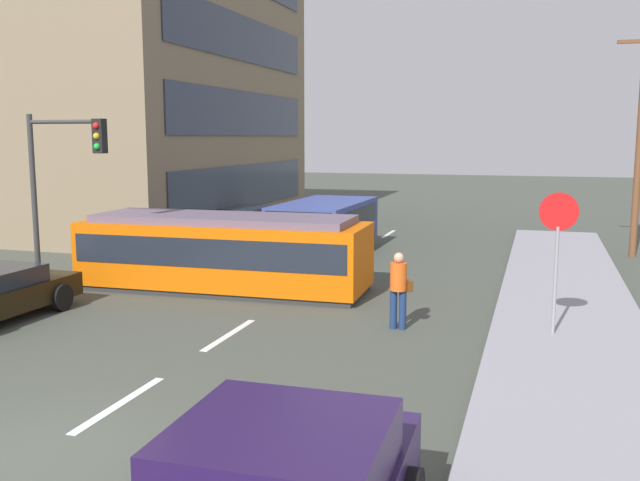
{
  "coord_description": "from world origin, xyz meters",
  "views": [
    {
      "loc": [
        6.07,
        -6.89,
        4.11
      ],
      "look_at": [
        0.78,
        9.82,
        1.49
      ],
      "focal_mm": 39.12,
      "sensor_mm": 36.0,
      "label": 1
    }
  ],
  "objects_px": {
    "traffic_light_mast": "(62,171)",
    "utility_pole_mid": "(640,137)",
    "streetcar_tram": "(224,251)",
    "parked_sedan_far": "(179,240)",
    "pedestrian_crossing": "(399,286)",
    "stop_sign": "(558,234)",
    "city_bus": "(325,224)",
    "parked_sedan_furthest": "(248,220)"
  },
  "relations": [
    {
      "from": "streetcar_tram",
      "to": "parked_sedan_far",
      "type": "xyz_separation_m",
      "value": [
        -3.55,
        3.96,
        -0.43
      ]
    },
    {
      "from": "parked_sedan_far",
      "to": "stop_sign",
      "type": "distance_m",
      "value": 13.65
    },
    {
      "from": "city_bus",
      "to": "pedestrian_crossing",
      "type": "distance_m",
      "value": 9.91
    },
    {
      "from": "pedestrian_crossing",
      "to": "stop_sign",
      "type": "bearing_deg",
      "value": 1.43
    },
    {
      "from": "parked_sedan_far",
      "to": "utility_pole_mid",
      "type": "bearing_deg",
      "value": 18.94
    },
    {
      "from": "streetcar_tram",
      "to": "utility_pole_mid",
      "type": "distance_m",
      "value": 14.7
    },
    {
      "from": "parked_sedan_far",
      "to": "traffic_light_mast",
      "type": "bearing_deg",
      "value": -88.72
    },
    {
      "from": "pedestrian_crossing",
      "to": "parked_sedan_far",
      "type": "height_order",
      "value": "pedestrian_crossing"
    },
    {
      "from": "stop_sign",
      "to": "pedestrian_crossing",
      "type": "bearing_deg",
      "value": -178.57
    },
    {
      "from": "pedestrian_crossing",
      "to": "traffic_light_mast",
      "type": "xyz_separation_m",
      "value": [
        -8.68,
        0.34,
        2.31
      ]
    },
    {
      "from": "city_bus",
      "to": "stop_sign",
      "type": "distance_m",
      "value": 11.67
    },
    {
      "from": "pedestrian_crossing",
      "to": "utility_pole_mid",
      "type": "relative_size",
      "value": 0.21
    },
    {
      "from": "parked_sedan_far",
      "to": "parked_sedan_furthest",
      "type": "height_order",
      "value": "same"
    },
    {
      "from": "city_bus",
      "to": "parked_sedan_far",
      "type": "distance_m",
      "value": 5.06
    },
    {
      "from": "parked_sedan_far",
      "to": "utility_pole_mid",
      "type": "xyz_separation_m",
      "value": [
        14.75,
        5.06,
        3.48
      ]
    },
    {
      "from": "pedestrian_crossing",
      "to": "parked_sedan_furthest",
      "type": "relative_size",
      "value": 0.36
    },
    {
      "from": "pedestrian_crossing",
      "to": "parked_sedan_far",
      "type": "distance_m",
      "value": 10.91
    },
    {
      "from": "traffic_light_mast",
      "to": "city_bus",
      "type": "bearing_deg",
      "value": 63.44
    },
    {
      "from": "pedestrian_crossing",
      "to": "stop_sign",
      "type": "relative_size",
      "value": 0.58
    },
    {
      "from": "city_bus",
      "to": "parked_sedan_furthest",
      "type": "relative_size",
      "value": 1.19
    },
    {
      "from": "parked_sedan_far",
      "to": "utility_pole_mid",
      "type": "relative_size",
      "value": 0.54
    },
    {
      "from": "streetcar_tram",
      "to": "traffic_light_mast",
      "type": "bearing_deg",
      "value": -148.1
    },
    {
      "from": "pedestrian_crossing",
      "to": "traffic_light_mast",
      "type": "bearing_deg",
      "value": 177.77
    },
    {
      "from": "pedestrian_crossing",
      "to": "utility_pole_mid",
      "type": "xyz_separation_m",
      "value": [
        5.94,
        11.49,
        3.16
      ]
    },
    {
      "from": "pedestrian_crossing",
      "to": "parked_sedan_far",
      "type": "bearing_deg",
      "value": 143.9
    },
    {
      "from": "streetcar_tram",
      "to": "utility_pole_mid",
      "type": "height_order",
      "value": "utility_pole_mid"
    },
    {
      "from": "streetcar_tram",
      "to": "parked_sedan_far",
      "type": "height_order",
      "value": "streetcar_tram"
    },
    {
      "from": "pedestrian_crossing",
      "to": "stop_sign",
      "type": "xyz_separation_m",
      "value": [
        3.17,
        0.08,
        1.25
      ]
    },
    {
      "from": "parked_sedan_far",
      "to": "stop_sign",
      "type": "height_order",
      "value": "stop_sign"
    },
    {
      "from": "city_bus",
      "to": "parked_sedan_furthest",
      "type": "xyz_separation_m",
      "value": [
        -4.55,
        3.67,
        -0.43
      ]
    },
    {
      "from": "streetcar_tram",
      "to": "utility_pole_mid",
      "type": "bearing_deg",
      "value": 38.86
    },
    {
      "from": "parked_sedan_far",
      "to": "stop_sign",
      "type": "relative_size",
      "value": 1.47
    },
    {
      "from": "traffic_light_mast",
      "to": "utility_pole_mid",
      "type": "xyz_separation_m",
      "value": [
        14.61,
        11.15,
        0.85
      ]
    },
    {
      "from": "pedestrian_crossing",
      "to": "stop_sign",
      "type": "distance_m",
      "value": 3.41
    },
    {
      "from": "city_bus",
      "to": "stop_sign",
      "type": "height_order",
      "value": "stop_sign"
    },
    {
      "from": "stop_sign",
      "to": "utility_pole_mid",
      "type": "xyz_separation_m",
      "value": [
        2.77,
        11.41,
        1.91
      ]
    },
    {
      "from": "streetcar_tram",
      "to": "pedestrian_crossing",
      "type": "distance_m",
      "value": 5.81
    },
    {
      "from": "stop_sign",
      "to": "utility_pole_mid",
      "type": "distance_m",
      "value": 11.89
    },
    {
      "from": "utility_pole_mid",
      "to": "stop_sign",
      "type": "bearing_deg",
      "value": -103.64
    },
    {
      "from": "parked_sedan_furthest",
      "to": "stop_sign",
      "type": "bearing_deg",
      "value": -45.81
    },
    {
      "from": "traffic_light_mast",
      "to": "utility_pole_mid",
      "type": "bearing_deg",
      "value": 37.34
    },
    {
      "from": "city_bus",
      "to": "utility_pole_mid",
      "type": "xyz_separation_m",
      "value": [
        10.34,
        2.61,
        3.05
      ]
    }
  ]
}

